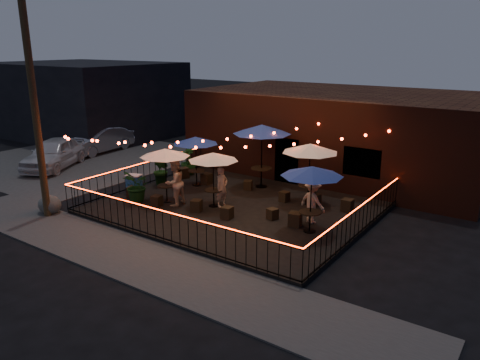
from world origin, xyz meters
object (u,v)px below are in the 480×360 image
Objects in this scene: cafe_table_1 at (196,141)px; cafe_table_3 at (262,130)px; cooler at (134,184)px; cafe_table_2 at (213,157)px; cafe_table_5 at (310,149)px; cafe_table_4 at (312,172)px; utility_pole at (35,110)px; cafe_table_0 at (165,153)px; boulder at (50,205)px.

cafe_table_3 is (2.51, 1.45, 0.52)m from cafe_table_1.
cafe_table_1 is at bearing 40.70° from cooler.
cafe_table_2 reaches higher than cooler.
cafe_table_4 is at bearing -62.15° from cafe_table_5.
cafe_table_2 is at bearing 41.80° from utility_pole.
cafe_table_3 is at bearing 29.98° from cafe_table_1.
cafe_table_2 is (1.90, 0.63, -0.02)m from cafe_table_0.
cooler is (-6.65, -3.04, -1.80)m from cafe_table_5.
cooler is 3.48m from boulder.
boulder is at bearing -157.71° from cafe_table_4.
cafe_table_4 is 1.06× the size of cafe_table_5.
cafe_table_3 reaches higher than cafe_table_1.
boulder is at bearing -132.11° from cafe_table_0.
cafe_table_4 reaches higher than cafe_table_1.
utility_pole reaches higher than cooler.
cafe_table_5 is (2.87, 2.40, 0.25)m from cafe_table_2.
utility_pole is at bearing -123.14° from cooler.
cafe_table_1 is 6.89m from cafe_table_4.
cafe_table_1 is 3.23m from cooler.
cafe_table_4 reaches higher than cooler.
cafe_table_5 is 7.53m from cooler.
cooler is at bearing -135.49° from cafe_table_3.
cafe_table_0 is 4.79m from boulder.
cafe_table_0 is 2.45m from cooler.
cafe_table_0 is at bearing -18.75° from cooler.
cafe_table_0 is 0.87× the size of cafe_table_2.
boulder is at bearing 129.76° from utility_pole.
cooler is (-1.87, -0.00, -1.57)m from cafe_table_0.
cafe_table_4 is (6.14, 0.44, 0.10)m from cafe_table_0.
utility_pole reaches higher than cafe_table_0.
cafe_table_3 is (2.05, 3.86, 0.56)m from cafe_table_0.
cafe_table_0 is at bearing 51.96° from utility_pole.
utility_pole is at bearing -111.26° from cafe_table_1.
cafe_table_3 is 3.36× the size of boulder.
cooler is (0.90, 3.54, -3.44)m from utility_pole.
cafe_table_1 is 3.20× the size of cooler.
cafe_table_0 reaches higher than cafe_table_2.
boulder is at bearing -113.85° from cafe_table_1.
cafe_table_2 is 2.71× the size of boulder.
cafe_table_2 is 0.96× the size of cafe_table_4.
cafe_table_2 is 3.06× the size of cooler.
cafe_table_2 is 3.76m from cafe_table_5.
cafe_table_5 reaches higher than boulder.
cafe_table_0 is 0.90× the size of cafe_table_5.
cafe_table_0 is at bearing -118.03° from cafe_table_3.
utility_pole is 10.15m from cafe_table_5.
cafe_table_0 is 0.70× the size of cafe_table_3.
cafe_table_1 is 2.95m from cafe_table_2.
boulder is (-2.52, -5.70, -1.81)m from cafe_table_1.
cafe_table_4 is at bearing -15.69° from cooler.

